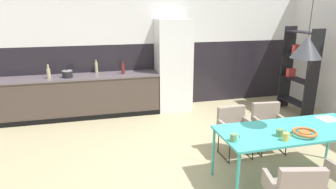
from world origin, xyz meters
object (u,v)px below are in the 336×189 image
(bottle_spice_small, at_px, (49,73))
(cooking_pot, at_px, (67,74))
(refrigerator_column, at_px, (173,65))
(dining_table, at_px, (293,132))
(mug_tall_blue, at_px, (234,138))
(bottle_oil_tall, at_px, (96,67))
(bottle_wine_green, at_px, (123,69))
(fruit_bowl, at_px, (305,133))
(open_book, at_px, (327,119))
(pendant_lamp_over_table_near, at_px, (307,47))
(open_shelf_unit, at_px, (298,69))
(mug_glass_clear, at_px, (280,133))
(armchair_far_side, at_px, (295,189))
(armchair_by_stool, at_px, (268,121))
(armchair_near_window, at_px, (234,125))
(mug_wide_latte, at_px, (286,137))

(bottle_spice_small, bearing_deg, cooking_pot, -2.08)
(refrigerator_column, distance_m, dining_table, 3.33)
(mug_tall_blue, relative_size, bottle_oil_tall, 0.44)
(mug_tall_blue, height_order, bottle_wine_green, bottle_wine_green)
(fruit_bowl, xyz_separation_m, cooking_pot, (-3.01, 3.33, 0.19))
(fruit_bowl, height_order, open_book, fruit_bowl)
(bottle_oil_tall, height_order, pendant_lamp_over_table_near, pendant_lamp_over_table_near)
(fruit_bowl, height_order, mug_tall_blue, mug_tall_blue)
(fruit_bowl, height_order, bottle_wine_green, bottle_wine_green)
(fruit_bowl, height_order, cooking_pot, cooking_pot)
(open_shelf_unit, bearing_deg, pendant_lamp_over_table_near, -37.58)
(mug_glass_clear, bearing_deg, bottle_oil_tall, 120.62)
(refrigerator_column, height_order, armchair_far_side, refrigerator_column)
(mug_tall_blue, distance_m, bottle_oil_tall, 3.89)
(armchair_by_stool, distance_m, bottle_wine_green, 3.17)
(refrigerator_column, distance_m, open_book, 3.37)
(armchair_by_stool, distance_m, armchair_far_side, 1.90)
(dining_table, xyz_separation_m, pendant_lamp_over_table_near, (0.00, -0.05, 1.11))
(armchair_by_stool, xyz_separation_m, bottle_wine_green, (-2.10, 2.32, 0.52))
(armchair_by_stool, distance_m, bottle_oil_tall, 3.72)
(dining_table, relative_size, mug_tall_blue, 15.52)
(cooking_pot, bearing_deg, armchair_near_window, -40.94)
(armchair_far_side, bearing_deg, bottle_oil_tall, 126.64)
(open_book, distance_m, bottle_spice_small, 5.03)
(dining_table, xyz_separation_m, armchair_far_side, (-0.57, -0.83, -0.20))
(armchair_by_stool, relative_size, open_shelf_unit, 0.41)
(refrigerator_column, bearing_deg, dining_table, -77.02)
(open_book, bearing_deg, pendant_lamp_over_table_near, -161.25)
(open_book, bearing_deg, refrigerator_column, 115.48)
(armchair_far_side, xyz_separation_m, bottle_wine_green, (-1.30, 4.04, 0.50))
(fruit_bowl, xyz_separation_m, pendant_lamp_over_table_near, (-0.01, 0.16, 1.03))
(open_book, bearing_deg, dining_table, -164.69)
(refrigerator_column, height_order, fruit_bowl, refrigerator_column)
(mug_glass_clear, xyz_separation_m, open_shelf_unit, (2.12, 2.46, 0.20))
(armchair_by_stool, relative_size, armchair_near_window, 1.01)
(mug_tall_blue, xyz_separation_m, open_shelf_unit, (2.73, 2.44, 0.20))
(open_book, bearing_deg, bottle_oil_tall, 133.84)
(cooking_pot, bearing_deg, bottle_wine_green, 3.93)
(bottle_oil_tall, bearing_deg, mug_glass_clear, -59.38)
(bottle_wine_green, relative_size, pendant_lamp_over_table_near, 0.22)
(dining_table, relative_size, bottle_spice_small, 7.02)
(dining_table, height_order, open_book, open_book)
(armchair_near_window, xyz_separation_m, fruit_bowl, (0.40, -1.06, 0.29))
(refrigerator_column, xyz_separation_m, bottle_oil_tall, (-1.68, 0.22, -0.00))
(armchair_far_side, bearing_deg, bottle_wine_green, 121.10)
(mug_tall_blue, bearing_deg, mug_wide_latte, -12.67)
(mug_glass_clear, bearing_deg, cooking_pot, 129.66)
(armchair_by_stool, relative_size, mug_glass_clear, 5.78)
(bottle_oil_tall, bearing_deg, fruit_bowl, -56.33)
(mug_glass_clear, bearing_deg, refrigerator_column, 97.51)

